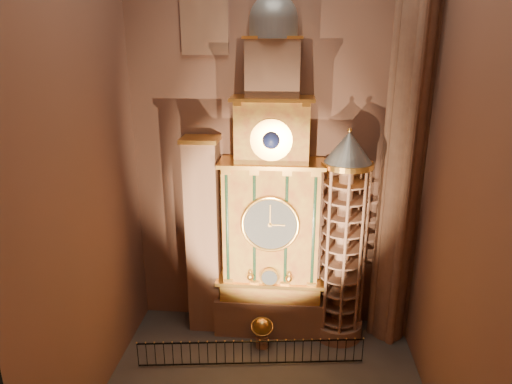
# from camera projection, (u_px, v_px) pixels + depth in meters

# --- Properties ---
(wall_back) EXTENTS (22.00, 0.00, 22.00)m
(wall_back) POSITION_uv_depth(u_px,v_px,m) (273.00, 118.00, 21.90)
(wall_back) COLOR brown
(wall_back) RESTS_ON floor
(wall_left) EXTENTS (0.00, 22.00, 22.00)m
(wall_left) POSITION_uv_depth(u_px,v_px,m) (76.00, 141.00, 16.78)
(wall_left) COLOR brown
(wall_left) RESTS_ON floor
(wall_right) EXTENTS (0.00, 22.00, 22.00)m
(wall_right) POSITION_uv_depth(u_px,v_px,m) (468.00, 148.00, 15.66)
(wall_right) COLOR brown
(wall_right) RESTS_ON floor
(astronomical_clock) EXTENTS (5.60, 2.41, 16.70)m
(astronomical_clock) POSITION_uv_depth(u_px,v_px,m) (271.00, 210.00, 22.26)
(astronomical_clock) COLOR #8C634C
(astronomical_clock) RESTS_ON floor
(portrait_tower) EXTENTS (1.80, 1.60, 10.20)m
(portrait_tower) POSITION_uv_depth(u_px,v_px,m) (204.00, 236.00, 23.02)
(portrait_tower) COLOR #8C634C
(portrait_tower) RESTS_ON floor
(stair_turret) EXTENTS (2.50, 2.50, 10.80)m
(stair_turret) POSITION_uv_depth(u_px,v_px,m) (343.00, 241.00, 22.16)
(stair_turret) COLOR #8C634C
(stair_turret) RESTS_ON floor
(gothic_pier) EXTENTS (2.04, 2.04, 22.00)m
(gothic_pier) POSITION_uv_depth(u_px,v_px,m) (408.00, 123.00, 20.47)
(gothic_pier) COLOR #8C634C
(gothic_pier) RESTS_ON floor
(celestial_globe) EXTENTS (1.19, 1.13, 1.61)m
(celestial_globe) POSITION_uv_depth(u_px,v_px,m) (262.00, 330.00, 22.48)
(celestial_globe) COLOR #8C634C
(celestial_globe) RESTS_ON floor
(iron_railing) EXTENTS (10.43, 1.27, 1.25)m
(iron_railing) POSITION_uv_depth(u_px,v_px,m) (251.00, 353.00, 21.24)
(iron_railing) COLOR black
(iron_railing) RESTS_ON floor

